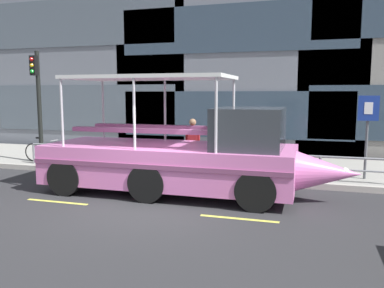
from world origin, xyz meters
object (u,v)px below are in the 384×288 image
(duck_tour_boat, at_px, (186,157))
(pedestrian_mid_left, at_px, (193,139))
(parking_sign, at_px, (368,123))
(leaned_bicycle, at_px, (44,152))
(traffic_light_pole, at_px, (38,96))
(pedestrian_near_bow, at_px, (278,141))

(duck_tour_boat, relative_size, pedestrian_mid_left, 4.95)
(duck_tour_boat, bearing_deg, parking_sign, 27.80)
(leaned_bicycle, relative_size, duck_tour_boat, 0.20)
(leaned_bicycle, bearing_deg, pedestrian_mid_left, 2.08)
(parking_sign, height_order, leaned_bicycle, parking_sign)
(traffic_light_pole, bearing_deg, parking_sign, 2.33)
(traffic_light_pole, height_order, pedestrian_near_bow, traffic_light_pole)
(traffic_light_pole, relative_size, pedestrian_near_bow, 2.39)
(traffic_light_pole, bearing_deg, duck_tour_boat, -18.36)
(traffic_light_pole, relative_size, parking_sign, 1.63)
(traffic_light_pole, distance_m, pedestrian_mid_left, 6.15)
(parking_sign, distance_m, pedestrian_mid_left, 5.60)
(leaned_bicycle, bearing_deg, parking_sign, 1.34)
(duck_tour_boat, distance_m, pedestrian_mid_left, 2.65)
(leaned_bicycle, height_order, pedestrian_near_bow, pedestrian_near_bow)
(pedestrian_near_bow, height_order, pedestrian_mid_left, pedestrian_mid_left)
(traffic_light_pole, xyz_separation_m, pedestrian_mid_left, (5.95, 0.42, -1.47))
(traffic_light_pole, xyz_separation_m, parking_sign, (11.51, 0.47, -0.80))
(traffic_light_pole, distance_m, leaned_bicycle, 2.18)
(traffic_light_pole, height_order, duck_tour_boat, traffic_light_pole)
(duck_tour_boat, distance_m, pedestrian_near_bow, 3.68)
(traffic_light_pole, height_order, pedestrian_mid_left, traffic_light_pole)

